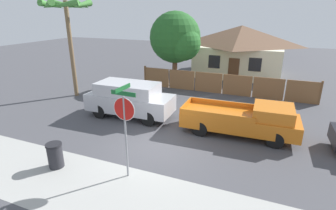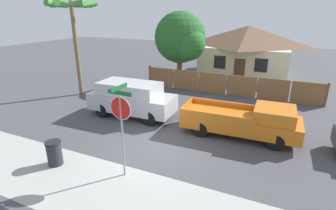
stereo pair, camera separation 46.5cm
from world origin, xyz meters
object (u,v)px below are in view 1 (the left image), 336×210
Objects in this scene: oak_tree at (177,39)px; palm_tree at (67,14)px; red_suv at (129,99)px; orange_pickup at (244,119)px; house at (240,49)px; stop_sign at (125,117)px; trash_bin at (55,155)px.

oak_tree is 0.90× the size of palm_tree.
orange_pickup is at bearing -1.78° from red_suv.
stop_sign is (-1.27, -18.47, 0.02)m from house.
orange_pickup is at bearing -49.51° from oak_tree.
stop_sign is (8.46, -7.09, -3.21)m from palm_tree.
trash_bin is at bearing -140.07° from orange_pickup.
orange_pickup is 1.61× the size of stop_sign.
palm_tree reaches higher than red_suv.
red_suv is at bearing 178.22° from orange_pickup.
trash_bin is at bearing -167.18° from stop_sign.
orange_pickup is at bearing 41.79° from trash_bin.
palm_tree is 1.17× the size of orange_pickup.
trash_bin is at bearing -102.33° from house.
palm_tree is 10.73m from trash_bin.
oak_tree is at bearing 87.59° from red_suv.
orange_pickup is at bearing 58.12° from stop_sign.
house is at bearing 55.91° from oak_tree.
house is 7.40m from oak_tree.
stop_sign is at bearing -125.87° from orange_pickup.
oak_tree is 10.06m from orange_pickup.
oak_tree reaches higher than orange_pickup.
oak_tree is 1.17× the size of red_suv.
stop_sign is at bearing 10.69° from trash_bin.
stop_sign is 3.47m from trash_bin.
orange_pickup reaches higher than trash_bin.
orange_pickup is (11.91, -1.97, -4.75)m from palm_tree.
palm_tree reaches higher than trash_bin.
palm_tree is at bearing -130.54° from house.
palm_tree reaches higher than stop_sign.
stop_sign is at bearing -39.99° from palm_tree.
oak_tree reaches higher than house.
oak_tree reaches higher than trash_bin.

